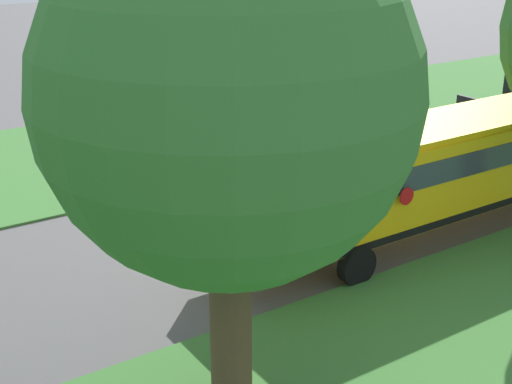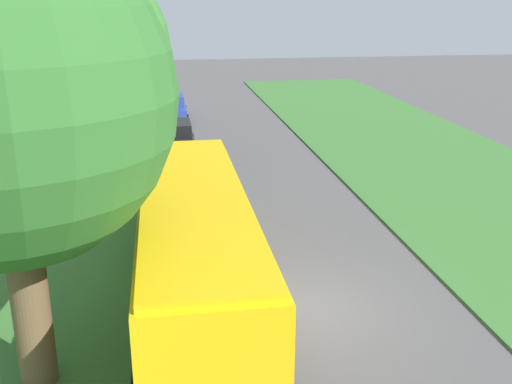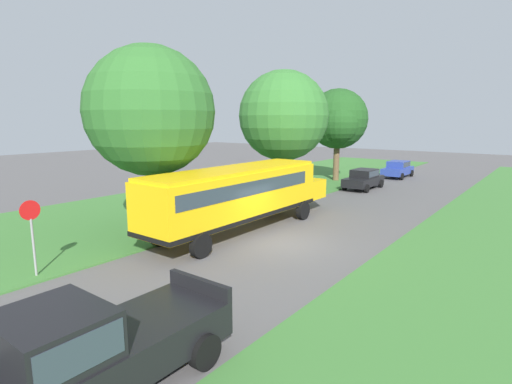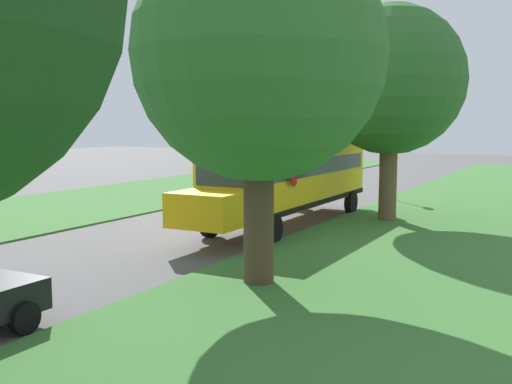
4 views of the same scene
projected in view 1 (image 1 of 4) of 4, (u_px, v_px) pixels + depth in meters
The scene contains 4 objects.
ground_plane at pixel (377, 197), 22.61m from camera, with size 120.00×120.00×0.00m, color #565454.
grass_far_side at pixel (229, 130), 29.59m from camera, with size 10.00×80.00×0.07m, color #3D7533.
school_bus at pixel (437, 166), 19.55m from camera, with size 2.84×12.42×3.16m.
oak_tree_roadside_mid at pixel (230, 99), 11.34m from camera, with size 6.19×6.19×8.80m.
Camera 1 is at (-15.39, 14.83, 8.32)m, focal length 50.00 mm.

